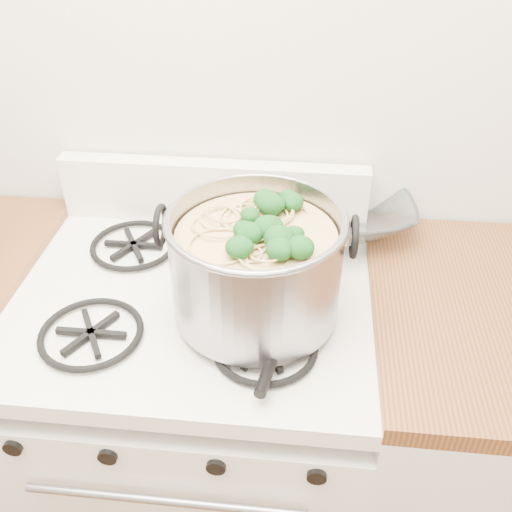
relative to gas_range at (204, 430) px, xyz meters
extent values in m
plane|color=silver|center=(0.00, 0.34, 0.91)|extent=(3.60, 0.00, 3.60)
cube|color=white|center=(0.00, 0.00, -0.03)|extent=(0.76, 0.65, 0.81)
cube|color=white|center=(0.00, 0.00, 0.44)|extent=(0.76, 0.65, 0.04)
cube|color=black|center=(0.00, 0.00, 0.48)|extent=(0.60, 0.56, 0.02)
cylinder|color=black|center=(-0.28, -0.32, 0.34)|extent=(0.04, 0.03, 0.04)
cylinder|color=black|center=(-0.10, -0.32, 0.34)|extent=(0.04, 0.03, 0.04)
cylinder|color=black|center=(0.10, -0.32, 0.34)|extent=(0.04, 0.03, 0.04)
cylinder|color=black|center=(0.28, -0.32, 0.34)|extent=(0.04, 0.03, 0.04)
cube|color=silver|center=(-0.51, 0.00, 0.00)|extent=(0.25, 0.65, 0.88)
cylinder|color=gray|center=(0.14, -0.05, 0.60)|extent=(0.33, 0.33, 0.22)
torus|color=gray|center=(0.14, -0.05, 0.70)|extent=(0.34, 0.34, 0.01)
torus|color=black|center=(-0.03, -0.05, 0.67)|extent=(0.01, 0.08, 0.08)
torus|color=black|center=(0.32, -0.05, 0.67)|extent=(0.01, 0.08, 0.08)
cylinder|color=tan|center=(0.14, -0.05, 0.58)|extent=(0.30, 0.30, 0.18)
sphere|color=#124415|center=(0.14, -0.05, 0.69)|extent=(0.04, 0.04, 0.04)
sphere|color=#124415|center=(0.14, -0.05, 0.69)|extent=(0.04, 0.04, 0.04)
sphere|color=#124415|center=(0.14, -0.05, 0.69)|extent=(0.04, 0.04, 0.04)
sphere|color=#124415|center=(0.14, -0.05, 0.69)|extent=(0.04, 0.04, 0.04)
sphere|color=#124415|center=(0.14, -0.05, 0.69)|extent=(0.04, 0.04, 0.04)
sphere|color=#124415|center=(0.14, -0.05, 0.69)|extent=(0.04, 0.04, 0.04)
sphere|color=#124415|center=(0.14, -0.05, 0.69)|extent=(0.04, 0.04, 0.04)
sphere|color=#124415|center=(0.14, -0.05, 0.69)|extent=(0.04, 0.04, 0.04)
sphere|color=#124415|center=(0.14, -0.05, 0.69)|extent=(0.04, 0.04, 0.04)
sphere|color=#124415|center=(0.14, -0.05, 0.69)|extent=(0.04, 0.04, 0.04)
sphere|color=#124415|center=(0.14, -0.05, 0.69)|extent=(0.04, 0.04, 0.04)
sphere|color=#124415|center=(0.14, -0.05, 0.69)|extent=(0.04, 0.04, 0.04)
sphere|color=#124415|center=(0.14, -0.05, 0.69)|extent=(0.04, 0.04, 0.04)
sphere|color=#124415|center=(0.14, -0.05, 0.69)|extent=(0.04, 0.04, 0.04)
imported|color=white|center=(0.33, 0.28, 0.50)|extent=(0.15, 0.15, 0.03)
camera|label=1|loc=(0.23, -0.91, 1.25)|focal=40.00mm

